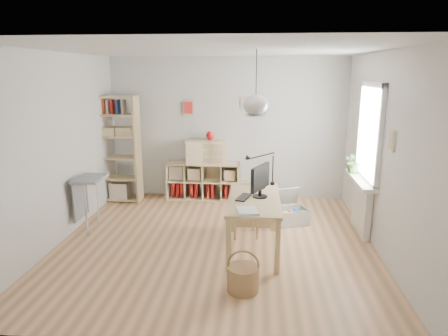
# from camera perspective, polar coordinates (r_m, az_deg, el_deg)

# --- Properties ---
(ground) EXTENTS (4.50, 4.50, 0.00)m
(ground) POSITION_cam_1_polar(r_m,az_deg,el_deg) (5.91, -1.24, -10.63)
(ground) COLOR tan
(ground) RESTS_ON ground
(room_shell) EXTENTS (4.50, 4.50, 4.50)m
(room_shell) POSITION_cam_1_polar(r_m,az_deg,el_deg) (5.22, 4.56, 8.92)
(room_shell) COLOR silver
(room_shell) RESTS_ON ground
(window_unit) EXTENTS (0.07, 1.16, 1.46)m
(window_unit) POSITION_cam_1_polar(r_m,az_deg,el_deg) (6.24, 20.17, 4.73)
(window_unit) COLOR white
(window_unit) RESTS_ON ground
(radiator) EXTENTS (0.10, 0.80, 0.80)m
(radiator) POSITION_cam_1_polar(r_m,az_deg,el_deg) (6.49, 19.04, -5.33)
(radiator) COLOR white
(radiator) RESTS_ON ground
(windowsill) EXTENTS (0.22, 1.20, 0.06)m
(windowsill) POSITION_cam_1_polar(r_m,az_deg,el_deg) (6.36, 18.90, -1.66)
(windowsill) COLOR white
(windowsill) RESTS_ON radiator
(desk) EXTENTS (0.70, 1.50, 0.75)m
(desk) POSITION_cam_1_polar(r_m,az_deg,el_deg) (5.50, 4.30, -5.19)
(desk) COLOR tan
(desk) RESTS_ON ground
(cube_shelf) EXTENTS (1.40, 0.38, 0.72)m
(cube_shelf) POSITION_cam_1_polar(r_m,az_deg,el_deg) (7.80, -3.07, -2.20)
(cube_shelf) COLOR beige
(cube_shelf) RESTS_ON ground
(tall_bookshelf) EXTENTS (0.80, 0.38, 2.00)m
(tall_bookshelf) POSITION_cam_1_polar(r_m,az_deg,el_deg) (7.73, -15.02, 3.21)
(tall_bookshelf) COLOR tan
(tall_bookshelf) RESTS_ON ground
(side_table) EXTENTS (0.40, 0.55, 0.85)m
(side_table) POSITION_cam_1_polar(r_m,az_deg,el_deg) (6.52, -19.06, -2.78)
(side_table) COLOR gray
(side_table) RESTS_ON ground
(chair) EXTENTS (0.45, 0.45, 0.79)m
(chair) POSITION_cam_1_polar(r_m,az_deg,el_deg) (6.05, 2.89, -5.46)
(chair) COLOR gray
(chair) RESTS_ON ground
(wicker_basket) EXTENTS (0.36, 0.36, 0.50)m
(wicker_basket) POSITION_cam_1_polar(r_m,az_deg,el_deg) (4.67, 2.74, -15.39)
(wicker_basket) COLOR olive
(wicker_basket) RESTS_ON ground
(storage_chest) EXTENTS (0.67, 0.71, 0.54)m
(storage_chest) POSITION_cam_1_polar(r_m,az_deg,el_deg) (6.67, 9.43, -6.29)
(storage_chest) COLOR silver
(storage_chest) RESTS_ON ground
(monitor) EXTENTS (0.25, 0.48, 0.45)m
(monitor) POSITION_cam_1_polar(r_m,az_deg,el_deg) (5.44, 5.20, -1.63)
(monitor) COLOR black
(monitor) RESTS_ON desk
(keyboard) EXTENTS (0.22, 0.37, 0.02)m
(keyboard) POSITION_cam_1_polar(r_m,az_deg,el_deg) (5.45, 2.83, -4.20)
(keyboard) COLOR black
(keyboard) RESTS_ON desk
(task_lamp) EXTENTS (0.45, 0.17, 0.48)m
(task_lamp) POSITION_cam_1_polar(r_m,az_deg,el_deg) (5.97, 4.92, 0.52)
(task_lamp) COLOR black
(task_lamp) RESTS_ON desk
(yarn_ball) EXTENTS (0.14, 0.14, 0.14)m
(yarn_ball) POSITION_cam_1_polar(r_m,az_deg,el_deg) (5.84, 5.38, -2.39)
(yarn_ball) COLOR #490913
(yarn_ball) RESTS_ON desk
(paper_tray) EXTENTS (0.30, 0.35, 0.03)m
(paper_tray) POSITION_cam_1_polar(r_m,az_deg,el_deg) (4.91, 3.35, -6.16)
(paper_tray) COLOR white
(paper_tray) RESTS_ON desk
(drawer_chest) EXTENTS (0.82, 0.51, 0.44)m
(drawer_chest) POSITION_cam_1_polar(r_m,az_deg,el_deg) (7.60, -2.67, 2.35)
(drawer_chest) COLOR beige
(drawer_chest) RESTS_ON cube_shelf
(red_vase) EXTENTS (0.15, 0.15, 0.18)m
(red_vase) POSITION_cam_1_polar(r_m,az_deg,el_deg) (7.54, -2.02, 4.63)
(red_vase) COLOR maroon
(red_vase) RESTS_ON drawer_chest
(potted_plant) EXTENTS (0.38, 0.34, 0.36)m
(potted_plant) POSITION_cam_1_polar(r_m,az_deg,el_deg) (6.63, 18.17, 0.88)
(potted_plant) COLOR #346526
(potted_plant) RESTS_ON windowsill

